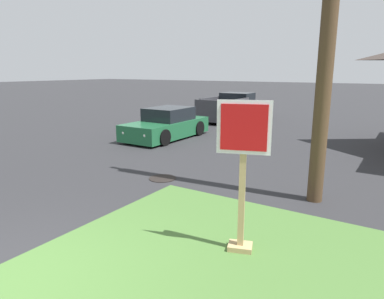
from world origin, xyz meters
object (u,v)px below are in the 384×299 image
object	(u,v)px
manhole_cover	(163,178)
parked_sedan_green	(167,125)
stop_sign	(242,179)
pickup_truck_charcoal	(232,109)

from	to	relation	value
manhole_cover	parked_sedan_green	distance (m)	5.57
stop_sign	manhole_cover	world-z (taller)	stop_sign
stop_sign	parked_sedan_green	size ratio (longest dim) A/B	0.56
stop_sign	manhole_cover	distance (m)	4.24
stop_sign	parked_sedan_green	bearing A→B (deg)	133.30
pickup_truck_charcoal	manhole_cover	bearing A→B (deg)	-72.90
stop_sign	pickup_truck_charcoal	world-z (taller)	stop_sign
parked_sedan_green	manhole_cover	bearing A→B (deg)	-54.63
pickup_truck_charcoal	parked_sedan_green	bearing A→B (deg)	-88.52
manhole_cover	pickup_truck_charcoal	world-z (taller)	pickup_truck_charcoal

